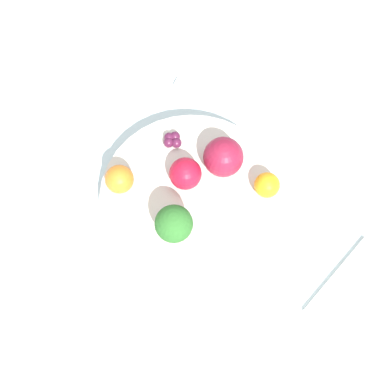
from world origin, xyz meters
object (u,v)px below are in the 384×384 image
at_px(apple_green, 185,174).
at_px(grape_cluster, 172,140).
at_px(apple_red, 221,155).
at_px(spoon, 195,89).
at_px(bowl, 192,200).
at_px(napkin, 374,306).
at_px(broccoli, 174,225).
at_px(orange_front, 119,179).
at_px(orange_back, 267,185).

height_order(apple_green, grape_cluster, apple_green).
distance_m(apple_red, spoon, 0.16).
relative_size(bowl, napkin, 1.81).
xyz_separation_m(broccoli, grape_cluster, (-0.10, -0.10, -0.03)).
relative_size(broccoli, spoon, 0.97).
bearing_deg(broccoli, apple_green, -146.19).
relative_size(broccoli, apple_green, 1.48).
bearing_deg(spoon, orange_front, 14.48).
xyz_separation_m(apple_green, napkin, (-0.05, 0.29, -0.06)).
height_order(apple_green, spoon, apple_green).
bearing_deg(grape_cluster, spoon, -151.77).
bearing_deg(apple_green, apple_red, 162.24).
bearing_deg(apple_red, spoon, -122.98).
height_order(bowl, orange_front, orange_front).
height_order(broccoli, apple_green, broccoli).
distance_m(grape_cluster, spoon, 0.13).
xyz_separation_m(broccoli, spoon, (-0.20, -0.15, -0.07)).
bearing_deg(orange_front, spoon, -165.52).
distance_m(orange_front, grape_cluster, 0.10).
relative_size(grape_cluster, spoon, 0.42).
bearing_deg(bowl, spoon, -137.34).
distance_m(broccoli, apple_red, 0.12).
height_order(napkin, spoon, same).
bearing_deg(grape_cluster, broccoli, 45.97).
bearing_deg(spoon, bowl, 42.66).
relative_size(orange_front, orange_back, 1.13).
bearing_deg(apple_green, broccoli, 33.81).
bearing_deg(bowl, grape_cluster, -117.17).
relative_size(grape_cluster, napkin, 0.20).
xyz_separation_m(broccoli, apple_red, (-0.12, -0.03, -0.01)).
distance_m(bowl, orange_front, 0.11).
relative_size(apple_red, apple_green, 1.25).
height_order(orange_back, spoon, orange_back).
bearing_deg(orange_front, orange_back, 131.69).
relative_size(orange_back, napkin, 0.25).
distance_m(bowl, broccoli, 0.08).
xyz_separation_m(grape_cluster, napkin, (-0.02, 0.35, -0.04)).
bearing_deg(grape_cluster, apple_green, 61.50).
bearing_deg(orange_front, grape_cluster, 177.46).
bearing_deg(apple_red, grape_cluster, -72.95).
bearing_deg(bowl, apple_green, -113.65).
distance_m(grape_cluster, napkin, 0.35).
xyz_separation_m(bowl, napkin, (-0.06, 0.27, -0.02)).
bearing_deg(bowl, orange_back, 137.91).
height_order(apple_red, napkin, apple_red).
bearing_deg(apple_green, spoon, -140.45).
bearing_deg(orange_front, apple_green, 138.41).
relative_size(bowl, orange_front, 6.45).
height_order(bowl, orange_back, orange_back).
distance_m(apple_red, grape_cluster, 0.08).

